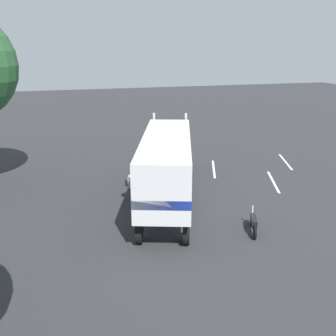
{
  "coord_description": "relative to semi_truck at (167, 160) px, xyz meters",
  "views": [
    {
      "loc": [
        -26.51,
        7.79,
        8.84
      ],
      "look_at": [
        -4.52,
        1.21,
        1.6
      ],
      "focal_mm": 41.15,
      "sensor_mm": 36.0,
      "label": 1
    }
  ],
  "objects": [
    {
      "name": "semi_truck",
      "position": [
        0.0,
        0.0,
        0.0
      ],
      "size": [
        14.19,
        7.0,
        4.5
      ],
      "color": "#193399",
      "rests_on": "ground_plane"
    },
    {
      "name": "ground_plane",
      "position": [
        5.8,
        -1.66,
        -2.52
      ],
      "size": [
        120.0,
        120.0,
        0.0
      ],
      "primitive_type": "plane",
      "color": "#2D2D30"
    },
    {
      "name": "lane_stripe_far",
      "position": [
        5.04,
        -11.45,
        -2.52
      ],
      "size": [
        4.19,
        1.65,
        0.01
      ],
      "primitive_type": "cube",
      "rotation": [
        0.0,
        0.0,
        -0.35
      ],
      "color": "silver",
      "rests_on": "ground_plane"
    },
    {
      "name": "lane_stripe_mid",
      "position": [
        1.06,
        -7.92,
        -2.52
      ],
      "size": [
        4.15,
        1.76,
        0.01
      ],
      "primitive_type": "cube",
      "rotation": [
        0.0,
        0.0,
        -0.37
      ],
      "color": "silver",
      "rests_on": "ground_plane"
    },
    {
      "name": "lane_stripe_near",
      "position": [
        4.92,
        -5.16,
        -2.52
      ],
      "size": [
        4.16,
        1.73,
        0.01
      ],
      "primitive_type": "cube",
      "rotation": [
        0.0,
        0.0,
        -0.37
      ],
      "color": "silver",
      "rests_on": "ground_plane"
    },
    {
      "name": "person_bystander",
      "position": [
        0.55,
        2.17,
        -1.63
      ],
      "size": [
        0.36,
        0.47,
        1.63
      ],
      "color": "#2D3347",
      "rests_on": "ground_plane"
    },
    {
      "name": "motorcycle",
      "position": [
        -5.25,
        -2.93,
        -2.04
      ],
      "size": [
        1.99,
        0.9,
        1.12
      ],
      "color": "black",
      "rests_on": "ground_plane"
    }
  ]
}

